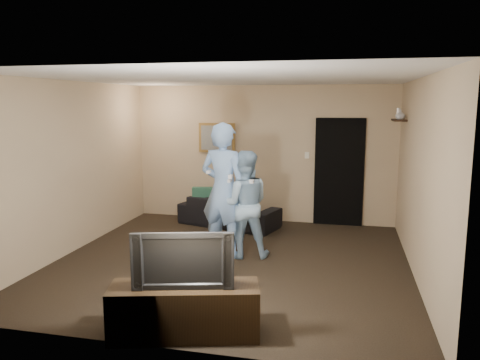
% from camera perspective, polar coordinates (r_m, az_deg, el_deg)
% --- Properties ---
extents(ground, '(5.00, 5.00, 0.00)m').
position_cam_1_polar(ground, '(6.88, -1.06, -9.88)').
color(ground, black).
rests_on(ground, ground).
extents(ceiling, '(5.00, 5.00, 0.04)m').
position_cam_1_polar(ceiling, '(6.50, -1.13, 12.30)').
color(ceiling, silver).
rests_on(ceiling, wall_back).
extents(wall_back, '(5.00, 0.04, 2.60)m').
position_cam_1_polar(wall_back, '(8.99, 2.76, 3.18)').
color(wall_back, tan).
rests_on(wall_back, ground).
extents(wall_front, '(5.00, 0.04, 2.60)m').
position_cam_1_polar(wall_front, '(4.22, -9.32, -3.99)').
color(wall_front, tan).
rests_on(wall_front, ground).
extents(wall_left, '(0.04, 5.00, 2.60)m').
position_cam_1_polar(wall_left, '(7.56, -19.81, 1.46)').
color(wall_left, tan).
rests_on(wall_left, ground).
extents(wall_right, '(0.04, 5.00, 2.60)m').
position_cam_1_polar(wall_right, '(6.44, 21.03, 0.10)').
color(wall_right, tan).
rests_on(wall_right, ground).
extents(sofa, '(1.99, 1.23, 0.54)m').
position_cam_1_polar(sofa, '(8.74, -1.35, -3.83)').
color(sofa, black).
rests_on(sofa, ground).
extents(throw_pillow, '(0.47, 0.23, 0.45)m').
position_cam_1_polar(throw_pillow, '(8.82, -4.34, -2.35)').
color(throw_pillow, '#184937').
rests_on(throw_pillow, sofa).
extents(painting_frame, '(0.72, 0.05, 0.57)m').
position_cam_1_polar(painting_frame, '(9.14, -2.83, 5.17)').
color(painting_frame, olive).
rests_on(painting_frame, wall_back).
extents(painting_canvas, '(0.62, 0.01, 0.47)m').
position_cam_1_polar(painting_canvas, '(9.11, -2.88, 5.16)').
color(painting_canvas, slate).
rests_on(painting_canvas, painting_frame).
extents(doorway, '(0.90, 0.06, 2.00)m').
position_cam_1_polar(doorway, '(8.86, 11.98, 0.94)').
color(doorway, black).
rests_on(doorway, ground).
extents(light_switch, '(0.08, 0.02, 0.12)m').
position_cam_1_polar(light_switch, '(8.86, 8.16, 3.01)').
color(light_switch, silver).
rests_on(light_switch, wall_back).
extents(wall_shelf, '(0.20, 0.60, 0.03)m').
position_cam_1_polar(wall_shelf, '(8.15, 18.80, 6.92)').
color(wall_shelf, black).
rests_on(wall_shelf, wall_right).
extents(shelf_vase, '(0.19, 0.19, 0.16)m').
position_cam_1_polar(shelf_vase, '(7.98, 18.96, 7.55)').
color(shelf_vase, silver).
rests_on(shelf_vase, wall_shelf).
extents(shelf_figurine, '(0.06, 0.06, 0.18)m').
position_cam_1_polar(shelf_figurine, '(8.30, 18.73, 7.69)').
color(shelf_figurine, silver).
rests_on(shelf_figurine, wall_shelf).
extents(tv_console, '(1.53, 0.82, 0.52)m').
position_cam_1_polar(tv_console, '(4.80, -6.77, -15.56)').
color(tv_console, black).
rests_on(tv_console, ground).
extents(television, '(0.97, 0.37, 0.56)m').
position_cam_1_polar(television, '(4.60, -6.90, -9.44)').
color(television, black).
rests_on(television, tv_console).
extents(wii_player_left, '(0.82, 0.63, 1.99)m').
position_cam_1_polar(wii_player_left, '(6.90, -2.01, -1.25)').
color(wii_player_left, '#80A8DE').
rests_on(wii_player_left, ground).
extents(wii_player_right, '(0.90, 0.77, 1.59)m').
position_cam_1_polar(wii_player_right, '(6.90, 0.49, -2.96)').
color(wii_player_right, '#92B7D5').
rests_on(wii_player_right, ground).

